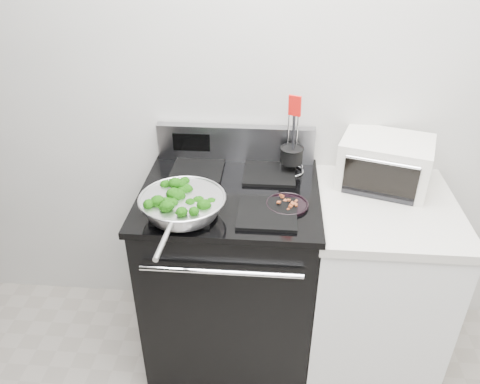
# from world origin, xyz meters

# --- Properties ---
(back_wall) EXTENTS (4.00, 0.02, 2.70)m
(back_wall) POSITION_xyz_m (0.00, 1.75, 1.35)
(back_wall) COLOR silver
(back_wall) RESTS_ON ground
(gas_range) EXTENTS (0.79, 0.69, 1.13)m
(gas_range) POSITION_xyz_m (-0.30, 1.41, 0.49)
(gas_range) COLOR black
(gas_range) RESTS_ON floor
(counter) EXTENTS (0.62, 0.68, 0.92)m
(counter) POSITION_xyz_m (0.39, 1.41, 0.46)
(counter) COLOR white
(counter) RESTS_ON floor
(skillet) EXTENTS (0.35, 0.56, 0.07)m
(skillet) POSITION_xyz_m (-0.47, 1.21, 1.00)
(skillet) COLOR silver
(skillet) RESTS_ON gas_range
(broccoli_pile) EXTENTS (0.28, 0.28, 0.10)m
(broccoli_pile) POSITION_xyz_m (-0.47, 1.21, 1.02)
(broccoli_pile) COLOR black
(broccoli_pile) RESTS_ON skillet
(bacon_plate) EXTENTS (0.18, 0.18, 0.04)m
(bacon_plate) POSITION_xyz_m (-0.05, 1.31, 0.97)
(bacon_plate) COLOR black
(bacon_plate) RESTS_ON gas_range
(utensil_holder) EXTENTS (0.12, 0.12, 0.38)m
(utensil_holder) POSITION_xyz_m (-0.03, 1.61, 1.02)
(utensil_holder) COLOR silver
(utensil_holder) RESTS_ON gas_range
(toaster_oven) EXTENTS (0.46, 0.40, 0.22)m
(toaster_oven) POSITION_xyz_m (0.39, 1.59, 1.03)
(toaster_oven) COLOR white
(toaster_oven) RESTS_ON counter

